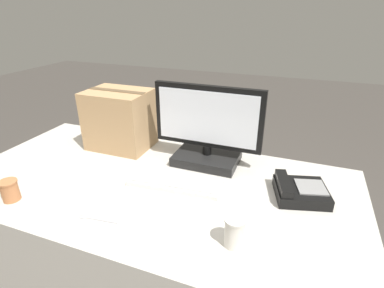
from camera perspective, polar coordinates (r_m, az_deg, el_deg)
The scene contains 8 objects.
office_desk at distance 1.60m, azimuth -6.75°, elevation -18.69°, with size 1.80×0.90×0.75m.
monitor at distance 1.46m, azimuth 2.93°, elevation 2.03°, with size 0.53×0.23×0.39m.
keyboard at distance 1.34m, azimuth -3.25°, elevation -7.28°, with size 0.42×0.17×0.03m.
desk_phone at distance 1.33m, azimuth 19.75°, elevation -8.39°, with size 0.25×0.24×0.08m.
paper_cup_left at distance 1.43m, azimuth -31.39°, elevation -7.56°, with size 0.07×0.07×0.09m.
paper_cup_right at distance 1.02m, azimuth 8.08°, elevation -16.28°, with size 0.07×0.07×0.11m.
spoon at distance 1.21m, azimuth -18.46°, elevation -13.31°, with size 0.16×0.03×0.00m.
cardboard_box at distance 1.68m, azimuth -13.60°, elevation 4.59°, with size 0.33×0.25×0.32m.
Camera 1 is at (0.58, -1.01, 1.48)m, focal length 28.00 mm.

